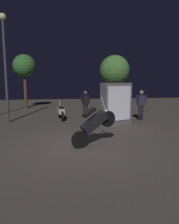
% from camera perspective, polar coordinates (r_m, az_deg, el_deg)
% --- Properties ---
extents(ground_plane, '(40.00, 40.00, 0.00)m').
position_cam_1_polar(ground_plane, '(6.84, -1.87, -9.62)').
color(ground_plane, '#4C443D').
extents(motorcycle_black_foreground, '(1.58, 0.69, 1.63)m').
position_cam_1_polar(motorcycle_black_foreground, '(6.73, 1.33, -3.35)').
color(motorcycle_black_foreground, black).
rests_on(motorcycle_black_foreground, ground_plane).
extents(motorcycle_white_parked_left, '(0.42, 1.66, 1.11)m').
position_cam_1_polar(motorcycle_white_parked_left, '(11.70, -8.08, -0.01)').
color(motorcycle_white_parked_left, black).
rests_on(motorcycle_white_parked_left, ground_plane).
extents(person_rider_beside, '(0.66, 0.30, 1.61)m').
position_cam_1_polar(person_rider_beside, '(12.33, -1.11, 2.90)').
color(person_rider_beside, black).
rests_on(person_rider_beside, ground_plane).
extents(person_bystander_far, '(0.67, 0.29, 1.68)m').
position_cam_1_polar(person_bystander_far, '(11.68, 14.35, 2.59)').
color(person_bystander_far, black).
rests_on(person_bystander_far, ground_plane).
extents(streetlamp_far, '(0.36, 0.36, 5.56)m').
position_cam_1_polar(streetlamp_far, '(11.66, -22.76, 14.43)').
color(streetlamp_far, '#38383D').
rests_on(streetlamp_far, ground_plane).
extents(tree_left_bg, '(1.83, 1.83, 4.37)m').
position_cam_1_polar(tree_left_bg, '(17.60, -17.89, 12.10)').
color(tree_left_bg, '#4C331E').
rests_on(tree_left_bg, ground_plane).
extents(tree_center_bg, '(2.07, 2.07, 4.00)m').
position_cam_1_polar(tree_center_bg, '(14.47, 7.08, 11.48)').
color(tree_center_bg, '#4C331E').
rests_on(tree_center_bg, ground_plane).
extents(kiosk_billboard, '(1.67, 1.04, 2.10)m').
position_cam_1_polar(kiosk_billboard, '(10.19, 7.55, 2.27)').
color(kiosk_billboard, '#595960').
rests_on(kiosk_billboard, ground_plane).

